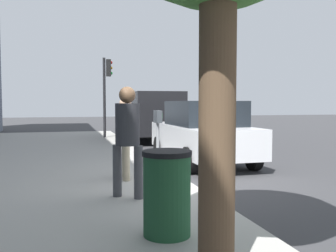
% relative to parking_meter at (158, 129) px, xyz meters
% --- Properties ---
extents(ground_plane, '(80.00, 80.00, 0.00)m').
position_rel_parking_meter_xyz_m(ground_plane, '(-0.49, -0.50, -1.17)').
color(ground_plane, '#38383A').
rests_on(ground_plane, ground).
extents(sidewalk_slab, '(28.00, 6.00, 0.15)m').
position_rel_parking_meter_xyz_m(sidewalk_slab, '(-0.49, 2.50, -1.09)').
color(sidewalk_slab, '#A8A59E').
rests_on(sidewalk_slab, ground_plane).
extents(parking_meter, '(0.36, 0.12, 1.41)m').
position_rel_parking_meter_xyz_m(parking_meter, '(0.00, 0.00, 0.00)').
color(parking_meter, gray).
rests_on(parking_meter, sidewalk_slab).
extents(pedestrian_at_meter, '(0.51, 0.37, 1.68)m').
position_rel_parking_meter_xyz_m(pedestrian_at_meter, '(-0.05, 0.69, -0.04)').
color(pedestrian_at_meter, tan).
rests_on(pedestrian_at_meter, sidewalk_slab).
extents(pedestrian_bystander, '(0.40, 0.47, 1.84)m').
position_rel_parking_meter_xyz_m(pedestrian_bystander, '(-1.58, 0.89, 0.08)').
color(pedestrian_bystander, '#47474C').
rests_on(pedestrian_bystander, sidewalk_slab).
extents(parked_sedan_near, '(4.43, 2.03, 1.77)m').
position_rel_parking_meter_xyz_m(parked_sedan_near, '(2.30, -1.85, -0.27)').
color(parked_sedan_near, silver).
rests_on(parked_sedan_near, ground_plane).
extents(parked_van_far, '(5.25, 2.22, 2.18)m').
position_rel_parking_meter_xyz_m(parked_van_far, '(9.16, -1.85, 0.09)').
color(parked_van_far, black).
rests_on(parked_van_far, ground_plane).
extents(traffic_signal, '(0.24, 0.44, 3.60)m').
position_rel_parking_meter_xyz_m(traffic_signal, '(9.58, 0.09, 1.41)').
color(traffic_signal, black).
rests_on(traffic_signal, sidewalk_slab).
extents(trash_bin, '(0.59, 0.59, 1.01)m').
position_rel_parking_meter_xyz_m(trash_bin, '(-3.48, 0.73, -0.51)').
color(trash_bin, '#1E4C2D').
rests_on(trash_bin, sidewalk_slab).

